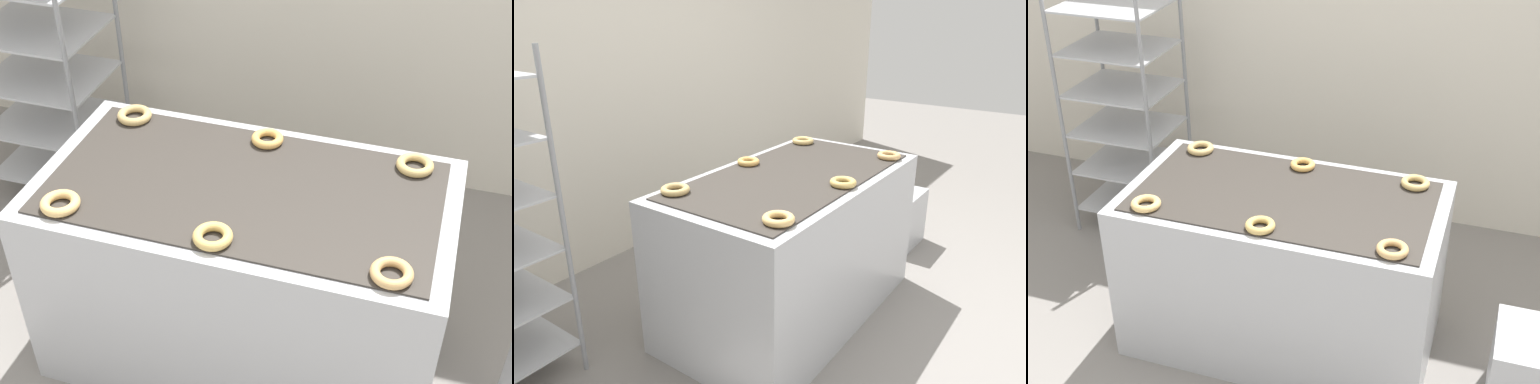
{
  "view_description": "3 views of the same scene",
  "coord_description": "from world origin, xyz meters",
  "views": [
    {
      "loc": [
        0.65,
        -1.28,
        2.44
      ],
      "look_at": [
        0.0,
        0.82,
        0.73
      ],
      "focal_mm": 50.0,
      "sensor_mm": 36.0,
      "label": 1
    },
    {
      "loc": [
        -2.15,
        -0.72,
        1.72
      ],
      "look_at": [
        0.0,
        0.82,
        0.73
      ],
      "focal_mm": 35.0,
      "sensor_mm": 36.0,
      "label": 2
    },
    {
      "loc": [
        0.93,
        -2.12,
        2.58
      ],
      "look_at": [
        0.0,
        0.67,
        0.89
      ],
      "focal_mm": 50.0,
      "sensor_mm": 36.0,
      "label": 3
    }
  ],
  "objects": [
    {
      "name": "donut_near_left",
      "position": [
        -0.57,
        0.36,
        0.88
      ],
      "size": [
        0.14,
        0.14,
        0.03
      ],
      "primitive_type": "torus",
      "color": "#EBBD70",
      "rests_on": "fryer_machine"
    },
    {
      "name": "donut_far_left",
      "position": [
        -0.57,
        0.97,
        0.88
      ],
      "size": [
        0.14,
        0.14,
        0.03
      ],
      "primitive_type": "torus",
      "color": "tan",
      "rests_on": "fryer_machine"
    },
    {
      "name": "glaze_bin",
      "position": [
        1.25,
        0.55,
        0.21
      ],
      "size": [
        0.38,
        0.4,
        0.42
      ],
      "color": "#B7BABF",
      "rests_on": "ground_plane"
    },
    {
      "name": "donut_near_center",
      "position": [
        -0.01,
        0.36,
        0.88
      ],
      "size": [
        0.14,
        0.14,
        0.03
      ],
      "primitive_type": "torus",
      "color": "tan",
      "rests_on": "fryer_machine"
    },
    {
      "name": "donut_near_right",
      "position": [
        0.58,
        0.36,
        0.88
      ],
      "size": [
        0.14,
        0.14,
        0.03
      ],
      "primitive_type": "torus",
      "color": "tan",
      "rests_on": "fryer_machine"
    },
    {
      "name": "donut_far_center",
      "position": [
        -0.0,
        0.97,
        0.88
      ],
      "size": [
        0.13,
        0.13,
        0.03
      ],
      "primitive_type": "torus",
      "color": "#E6AD59",
      "rests_on": "fryer_machine"
    },
    {
      "name": "donut_far_right",
      "position": [
        0.58,
        0.96,
        0.88
      ],
      "size": [
        0.14,
        0.14,
        0.03
      ],
      "primitive_type": "torus",
      "color": "tan",
      "rests_on": "fryer_machine"
    },
    {
      "name": "fryer_machine",
      "position": [
        0.0,
        0.67,
        0.43
      ],
      "size": [
        1.54,
        0.83,
        0.87
      ],
      "color": "#B7BABF",
      "rests_on": "ground_plane"
    },
    {
      "name": "wall_back",
      "position": [
        0.0,
        2.12,
        1.4
      ],
      "size": [
        8.0,
        0.05,
        2.8
      ],
      "color": "silver",
      "rests_on": "ground_plane"
    },
    {
      "name": "baking_rack_cart",
      "position": [
        -1.32,
        1.49,
        0.8
      ],
      "size": [
        0.62,
        0.54,
        1.58
      ],
      "color": "gray",
      "rests_on": "ground_plane"
    }
  ]
}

